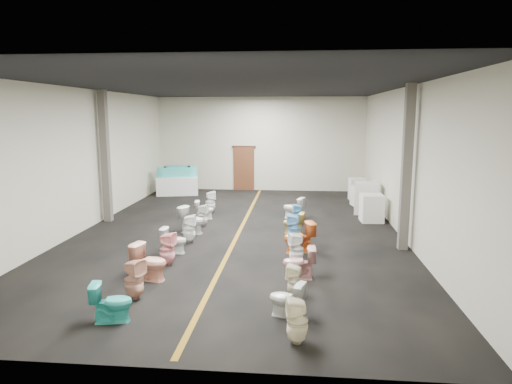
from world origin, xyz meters
The scene contains 37 objects.
floor centered at (0.00, 0.00, 0.00)m, with size 16.00×16.00×0.00m, color black.
ceiling centered at (0.00, 0.00, 4.50)m, with size 16.00×16.00×0.00m, color black.
wall_back centered at (0.00, 8.00, 2.25)m, with size 10.00×10.00×0.00m, color beige.
wall_front centered at (0.00, -8.00, 2.25)m, with size 10.00×10.00×0.00m, color beige.
wall_left centered at (-5.00, 0.00, 2.25)m, with size 16.00×16.00×0.00m, color beige.
wall_right centered at (5.00, 0.00, 2.25)m, with size 16.00×16.00×0.00m, color beige.
aisle_stripe centered at (0.00, 0.00, 0.00)m, with size 0.12×15.60×0.01m, color #805A12.
back_door centered at (-0.80, 7.94, 1.05)m, with size 1.00×0.10×2.10m, color #562D19.
door_frame centered at (-0.80, 7.95, 2.12)m, with size 1.15×0.08×0.10m, color #331C11.
column_left centered at (-4.75, 1.00, 2.25)m, with size 0.25×0.25×4.50m, color #59544C.
column_right centered at (4.75, -1.50, 2.25)m, with size 0.25×0.25×4.50m, color #59544C.
display_table centered at (-3.72, 6.37, 0.41)m, with size 1.87×0.93×0.83m, color white.
bathtub centered at (-3.72, 6.37, 1.07)m, with size 1.83×0.95×0.55m.
appliance_crate_a centered at (4.40, 1.74, 0.48)m, with size 0.74×0.74×0.95m, color white.
appliance_crate_b centered at (4.40, 3.07, 0.59)m, with size 0.85×0.85×1.17m, color silver.
appliance_crate_c centered at (4.40, 4.51, 0.40)m, with size 0.70×0.70×0.80m, color silver.
appliance_crate_d centered at (4.40, 5.79, 0.47)m, with size 0.66×0.66×0.94m, color silver.
toilet_left_0 centered at (-1.46, -6.58, 0.37)m, with size 0.41×0.72×0.74m, color #2FB1A8.
toilet_left_1 centered at (-1.42, -5.57, 0.42)m, with size 0.38×0.39×0.84m, color #E0A48D.
toilet_left_2 centered at (-1.46, -4.46, 0.41)m, with size 0.46×0.81×0.83m, color #FEB296.
toilet_left_3 centered at (-1.35, -3.45, 0.42)m, with size 0.38×0.38×0.84m, color #FBA9AD.
toilet_left_4 centered at (-1.46, -2.45, 0.35)m, with size 0.39×0.68×0.70m, color white.
toilet_left_5 centered at (-1.30, -1.40, 0.41)m, with size 0.37×0.38×0.82m, color white.
toilet_left_6 centered at (-1.46, -0.35, 0.42)m, with size 0.47×0.82×0.84m, color silver.
toilet_left_7 centered at (-1.32, 0.56, 0.37)m, with size 0.33×0.34×0.73m, color white.
toilet_left_8 centered at (-1.47, 1.62, 0.33)m, with size 0.37×0.65×0.66m, color white.
toilet_left_9 centered at (-1.45, 2.60, 0.42)m, with size 0.38×0.38×0.83m, color white.
toilet_right_0 centered at (1.86, -7.07, 0.39)m, with size 0.35×0.36×0.78m, color #F4E7C3.
toilet_right_1 centered at (1.67, -6.08, 0.34)m, with size 0.38×0.67×0.68m, color silver.
toilet_right_2 centered at (1.81, -5.17, 0.35)m, with size 0.31×0.32×0.69m, color #F0E7C2.
toilet_right_3 centered at (1.89, -4.09, 0.38)m, with size 0.42×0.74×0.75m, color #D19291.
toilet_right_4 centered at (1.82, -3.08, 0.40)m, with size 0.36×0.37×0.80m, color white.
toilet_right_5 centered at (1.89, -2.11, 0.42)m, with size 0.47×0.82×0.84m, color orange.
toilet_right_6 centered at (1.75, -1.13, 0.42)m, with size 0.38×0.39×0.84m, color #7ABFEB.
toilet_right_7 centered at (1.72, -0.12, 0.34)m, with size 0.38×0.66×0.68m, color gold.
toilet_right_8 centered at (1.85, 0.99, 0.36)m, with size 0.32×0.33×0.72m, color #70BFE8.
toilet_right_9 centered at (1.69, 1.96, 0.39)m, with size 0.44×0.76×0.78m, color white.
Camera 1 is at (1.83, -14.03, 3.71)m, focal length 32.00 mm.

